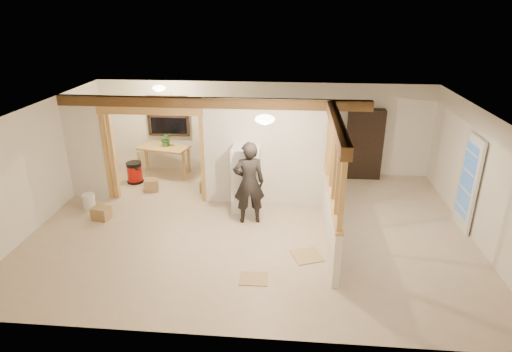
# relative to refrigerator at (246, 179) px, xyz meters

# --- Properties ---
(floor) EXTENTS (9.00, 6.50, 0.01)m
(floor) POSITION_rel_refrigerator_xyz_m (0.20, -0.84, -0.75)
(floor) COLOR #CBB397
(floor) RESTS_ON ground
(ceiling) EXTENTS (9.00, 6.50, 0.01)m
(ceiling) POSITION_rel_refrigerator_xyz_m (0.20, -0.84, 1.75)
(ceiling) COLOR white
(wall_back) EXTENTS (9.00, 0.01, 2.50)m
(wall_back) POSITION_rel_refrigerator_xyz_m (0.20, 2.41, 0.50)
(wall_back) COLOR silver
(wall_back) RESTS_ON floor
(wall_front) EXTENTS (9.00, 0.01, 2.50)m
(wall_front) POSITION_rel_refrigerator_xyz_m (0.20, -4.09, 0.50)
(wall_front) COLOR silver
(wall_front) RESTS_ON floor
(wall_left) EXTENTS (0.01, 6.50, 2.50)m
(wall_left) POSITION_rel_refrigerator_xyz_m (-4.30, -0.84, 0.50)
(wall_left) COLOR silver
(wall_left) RESTS_ON floor
(wall_right) EXTENTS (0.01, 6.50, 2.50)m
(wall_right) POSITION_rel_refrigerator_xyz_m (4.70, -0.84, 0.50)
(wall_right) COLOR silver
(wall_right) RESTS_ON floor
(partition_left_stub) EXTENTS (0.90, 0.12, 2.50)m
(partition_left_stub) POSITION_rel_refrigerator_xyz_m (-3.85, 0.36, 0.50)
(partition_left_stub) COLOR silver
(partition_left_stub) RESTS_ON floor
(partition_center) EXTENTS (2.80, 0.12, 2.50)m
(partition_center) POSITION_rel_refrigerator_xyz_m (0.40, 0.36, 0.50)
(partition_center) COLOR silver
(partition_center) RESTS_ON floor
(doorway_frame) EXTENTS (2.46, 0.14, 2.20)m
(doorway_frame) POSITION_rel_refrigerator_xyz_m (-2.20, 0.36, 0.35)
(doorway_frame) COLOR tan
(doorway_frame) RESTS_ON floor
(header_beam_back) EXTENTS (7.00, 0.18, 0.22)m
(header_beam_back) POSITION_rel_refrigerator_xyz_m (-0.80, 0.36, 1.63)
(header_beam_back) COLOR brown
(header_beam_back) RESTS_ON ceiling
(header_beam_right) EXTENTS (0.18, 3.30, 0.22)m
(header_beam_right) POSITION_rel_refrigerator_xyz_m (1.80, -1.24, 1.63)
(header_beam_right) COLOR brown
(header_beam_right) RESTS_ON ceiling
(pony_wall) EXTENTS (0.12, 3.20, 1.00)m
(pony_wall) POSITION_rel_refrigerator_xyz_m (1.80, -1.24, -0.25)
(pony_wall) COLOR silver
(pony_wall) RESTS_ON floor
(stud_partition) EXTENTS (0.14, 3.20, 1.32)m
(stud_partition) POSITION_rel_refrigerator_xyz_m (1.80, -1.24, 0.91)
(stud_partition) COLOR tan
(stud_partition) RESTS_ON pony_wall
(window_back) EXTENTS (1.12, 0.10, 1.10)m
(window_back) POSITION_rel_refrigerator_xyz_m (-2.40, 2.33, 0.80)
(window_back) COLOR black
(window_back) RESTS_ON wall_back
(french_door) EXTENTS (0.12, 0.86, 2.00)m
(french_door) POSITION_rel_refrigerator_xyz_m (4.62, -0.44, 0.25)
(french_door) COLOR white
(french_door) RESTS_ON floor
(ceiling_dome_main) EXTENTS (0.36, 0.36, 0.16)m
(ceiling_dome_main) POSITION_rel_refrigerator_xyz_m (0.50, -1.34, 1.73)
(ceiling_dome_main) COLOR #FFEABF
(ceiling_dome_main) RESTS_ON ceiling
(ceiling_dome_util) EXTENTS (0.32, 0.32, 0.14)m
(ceiling_dome_util) POSITION_rel_refrigerator_xyz_m (-2.30, 1.46, 1.73)
(ceiling_dome_util) COLOR #FFEABF
(ceiling_dome_util) RESTS_ON ceiling
(hanging_bulb) EXTENTS (0.07, 0.07, 0.07)m
(hanging_bulb) POSITION_rel_refrigerator_xyz_m (-1.80, 0.76, 1.43)
(hanging_bulb) COLOR #FFD88C
(hanging_bulb) RESTS_ON ceiling
(refrigerator) EXTENTS (0.62, 0.60, 1.49)m
(refrigerator) POSITION_rel_refrigerator_xyz_m (0.00, 0.00, 0.00)
(refrigerator) COLOR white
(refrigerator) RESTS_ON floor
(woman) EXTENTS (0.73, 0.55, 1.81)m
(woman) POSITION_rel_refrigerator_xyz_m (0.13, -0.60, 0.16)
(woman) COLOR #2C2928
(woman) RESTS_ON floor
(work_table) EXTENTS (1.42, 0.92, 0.83)m
(work_table) POSITION_rel_refrigerator_xyz_m (-2.44, 1.85, -0.33)
(work_table) COLOR tan
(work_table) RESTS_ON floor
(potted_plant) EXTENTS (0.40, 0.36, 0.39)m
(potted_plant) POSITION_rel_refrigerator_xyz_m (-2.38, 1.93, 0.28)
(potted_plant) COLOR #245228
(potted_plant) RESTS_ON work_table
(shop_vac) EXTENTS (0.44, 0.44, 0.57)m
(shop_vac) POSITION_rel_refrigerator_xyz_m (-3.11, 1.30, -0.46)
(shop_vac) COLOR #9F0E07
(shop_vac) RESTS_ON floor
(bookshelf) EXTENTS (0.94, 0.31, 1.88)m
(bookshelf) POSITION_rel_refrigerator_xyz_m (2.91, 2.18, 0.19)
(bookshelf) COLOR black
(bookshelf) RESTS_ON floor
(bucket) EXTENTS (0.29, 0.29, 0.36)m
(bucket) POSITION_rel_refrigerator_xyz_m (-3.62, -0.30, -0.57)
(bucket) COLOR silver
(bucket) RESTS_ON floor
(box_util_a) EXTENTS (0.37, 0.31, 0.31)m
(box_util_a) POSITION_rel_refrigerator_xyz_m (-1.07, 0.86, -0.59)
(box_util_a) COLOR #A37F4F
(box_util_a) RESTS_ON floor
(box_util_b) EXTENTS (0.38, 0.38, 0.29)m
(box_util_b) POSITION_rel_refrigerator_xyz_m (-2.51, 0.83, -0.60)
(box_util_b) COLOR #A37F4F
(box_util_b) RESTS_ON floor
(box_front) EXTENTS (0.40, 0.35, 0.29)m
(box_front) POSITION_rel_refrigerator_xyz_m (-3.12, -0.79, -0.60)
(box_front) COLOR #A37F4F
(box_front) RESTS_ON floor
(floor_panel_near) EXTENTS (0.67, 0.67, 0.02)m
(floor_panel_near) POSITION_rel_refrigerator_xyz_m (1.35, -1.89, -0.74)
(floor_panel_near) COLOR tan
(floor_panel_near) RESTS_ON floor
(floor_panel_far) EXTENTS (0.49, 0.40, 0.02)m
(floor_panel_far) POSITION_rel_refrigerator_xyz_m (0.42, -2.70, -0.74)
(floor_panel_far) COLOR tan
(floor_panel_far) RESTS_ON floor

